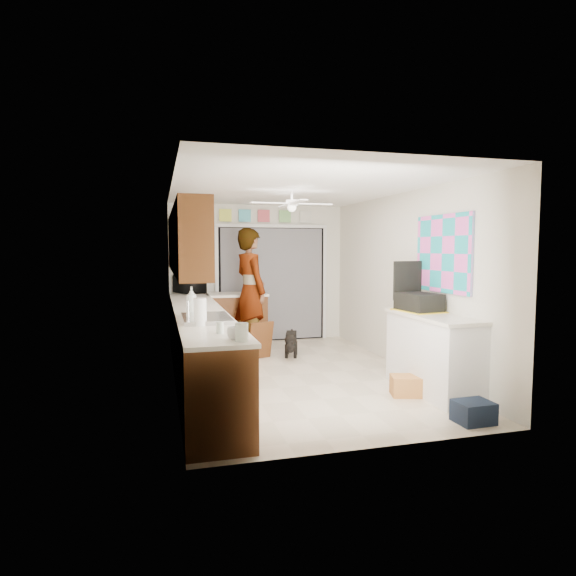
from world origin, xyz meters
TOP-DOWN VIEW (x-y plane):
  - floor at (0.00, 0.00)m, footprint 5.00×5.00m
  - ceiling at (0.00, 0.00)m, footprint 5.00×5.00m
  - wall_back at (0.00, 2.50)m, footprint 3.20×0.00m
  - wall_front at (0.00, -2.50)m, footprint 3.20×0.00m
  - wall_left at (-1.60, 0.00)m, footprint 0.00×5.00m
  - wall_right at (1.60, 0.00)m, footprint 0.00×5.00m
  - left_base_cabinets at (-1.30, 0.00)m, footprint 0.60×4.80m
  - left_countertop at (-1.29, 0.00)m, footprint 0.62×4.80m
  - upper_cabinets at (-1.44, 0.20)m, footprint 0.32×4.00m
  - sink_basin at (-1.29, -1.00)m, footprint 0.50×0.76m
  - faucet at (-1.48, -1.00)m, footprint 0.03×0.03m
  - peninsula_base at (-0.50, 2.00)m, footprint 1.00×0.60m
  - peninsula_top at (-0.50, 2.00)m, footprint 1.04×0.64m
  - back_opening_recess at (0.25, 2.47)m, footprint 2.00×0.06m
  - curtain_panel at (0.25, 2.43)m, footprint 1.90×0.03m
  - door_trim_left at (-0.77, 2.44)m, footprint 0.06×0.04m
  - door_trim_right at (1.27, 2.44)m, footprint 0.06×0.04m
  - door_trim_head at (0.25, 2.44)m, footprint 2.10×0.04m
  - header_frame_0 at (-0.60, 2.47)m, footprint 0.22×0.02m
  - header_frame_1 at (-0.25, 2.47)m, footprint 0.22×0.02m
  - header_frame_2 at (0.10, 2.47)m, footprint 0.22×0.02m
  - header_frame_3 at (0.50, 2.47)m, footprint 0.22×0.02m
  - header_frame_4 at (0.90, 2.47)m, footprint 0.22×0.02m
  - route66_sign at (-0.95, 2.47)m, footprint 0.22×0.02m
  - right_counter_base at (1.35, -1.20)m, footprint 0.50×1.40m
  - right_counter_top at (1.34, -1.20)m, footprint 0.54×1.44m
  - abstract_painting at (1.58, -1.00)m, footprint 0.03×1.15m
  - ceiling_fan at (0.00, 0.20)m, footprint 1.14×1.14m
  - microwave at (-1.26, 2.25)m, footprint 0.57×0.67m
  - soap_bottle at (-1.41, -0.54)m, footprint 0.14×0.14m
  - cup at (-1.16, -2.15)m, footprint 0.14×0.14m
  - jar_a at (-1.12, -2.25)m, footprint 0.12×0.12m
  - jar_b at (-1.24, -1.83)m, footprint 0.09×0.09m
  - paper_towel_roll at (-1.38, -1.33)m, footprint 0.13×0.13m
  - suitcase at (1.32, -0.91)m, footprint 0.45×0.56m
  - suitcase_rim at (1.32, -0.91)m, footprint 0.51×0.63m
  - suitcase_lid at (1.32, -0.62)m, footprint 0.42×0.08m
  - cardboard_box at (1.00, -1.24)m, footprint 0.43×0.37m
  - navy_crate at (1.19, -2.20)m, footprint 0.36×0.30m
  - cabinet_door_panel at (-0.28, 1.00)m, footprint 0.42×0.26m
  - man at (-0.33, 1.55)m, footprint 0.68×0.85m
  - dog at (0.24, 1.08)m, footprint 0.39×0.59m

SIDE VIEW (x-z plane):
  - floor at x=0.00m, z-range 0.00..0.00m
  - navy_crate at x=1.19m, z-range 0.00..0.21m
  - cardboard_box at x=1.00m, z-range 0.00..0.23m
  - dog at x=0.24m, z-range 0.00..0.43m
  - cabinet_door_panel at x=-0.28m, z-range 0.00..0.59m
  - left_base_cabinets at x=-1.30m, z-range 0.00..0.90m
  - peninsula_base at x=-0.50m, z-range 0.00..0.90m
  - right_counter_base at x=1.35m, z-range 0.00..0.90m
  - left_countertop at x=-1.29m, z-range 0.90..0.94m
  - peninsula_top at x=-0.50m, z-range 0.90..0.94m
  - right_counter_top at x=1.34m, z-range 0.90..0.94m
  - suitcase_rim at x=1.32m, z-range 0.93..0.95m
  - sink_basin at x=-1.29m, z-range 0.92..0.98m
  - jar_b at x=-1.24m, z-range 0.94..1.05m
  - cup at x=-1.16m, z-range 0.94..1.05m
  - jar_a at x=-1.12m, z-range 0.94..1.10m
  - man at x=-0.33m, z-range 0.00..2.04m
  - faucet at x=-1.48m, z-range 0.94..1.16m
  - back_opening_recess at x=0.25m, z-range 0.00..2.10m
  - door_trim_left at x=-0.77m, z-range 0.00..2.10m
  - door_trim_right at x=1.27m, z-range 0.00..2.10m
  - curtain_panel at x=0.25m, z-range 0.03..2.08m
  - suitcase at x=1.32m, z-range 0.94..1.16m
  - paper_towel_roll at x=-1.38m, z-range 0.94..1.22m
  - microwave at x=-1.26m, z-range 0.94..1.25m
  - soap_bottle at x=-1.41m, z-range 0.94..1.28m
  - wall_back at x=0.00m, z-range -0.35..2.85m
  - wall_front at x=0.00m, z-range -0.35..2.85m
  - wall_left at x=-1.60m, z-range -1.25..3.75m
  - wall_right at x=1.60m, z-range -1.25..3.75m
  - suitcase_lid at x=1.32m, z-range 1.05..1.55m
  - abstract_painting at x=1.58m, z-range 1.17..2.12m
  - upper_cabinets at x=-1.44m, z-range 1.40..2.20m
  - door_trim_head at x=0.25m, z-range 2.09..2.15m
  - header_frame_0 at x=-0.60m, z-range 2.19..2.41m
  - header_frame_1 at x=-0.25m, z-range 2.19..2.41m
  - header_frame_2 at x=0.10m, z-range 2.19..2.41m
  - header_frame_3 at x=0.50m, z-range 2.19..2.41m
  - header_frame_4 at x=0.90m, z-range 2.19..2.41m
  - route66_sign at x=-0.95m, z-range 2.17..2.43m
  - ceiling_fan at x=0.00m, z-range 2.20..2.44m
  - ceiling at x=0.00m, z-range 2.50..2.50m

